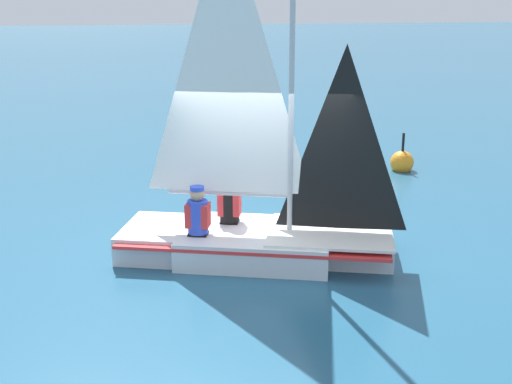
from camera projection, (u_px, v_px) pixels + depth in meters
The scene contains 5 objects.
ground_plane at pixel (256, 256), 9.81m from camera, with size 260.00×260.00×0.00m, color #235675.
sailboat_main at pixel (254, 217), 9.63m from camera, with size 4.29×3.08×5.14m.
sailor_helm at pixel (230, 210), 9.98m from camera, with size 0.42×0.40×1.16m.
sailor_crew at pixel (198, 221), 9.44m from camera, with size 0.42×0.40×1.16m.
buoy_marker at pixel (402, 162), 14.89m from camera, with size 0.54×0.54×0.96m.
Camera 1 is at (-2.59, -8.77, 3.68)m, focal length 45.00 mm.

